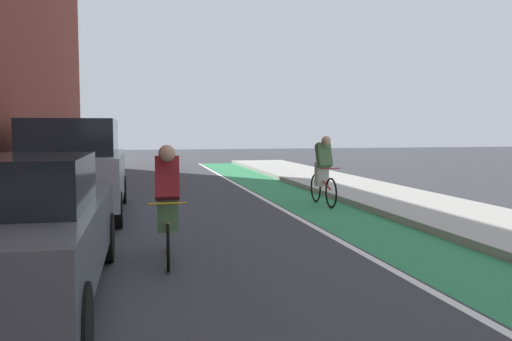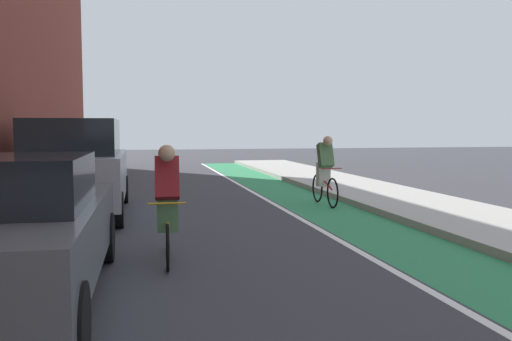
# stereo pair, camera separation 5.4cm
# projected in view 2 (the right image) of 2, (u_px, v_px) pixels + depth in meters

# --- Properties ---
(ground_plane) EXTENTS (77.71, 77.71, 0.00)m
(ground_plane) POSITION_uv_depth(u_px,v_px,m) (227.00, 250.00, 7.89)
(ground_plane) COLOR #38383D
(bike_lane_paint) EXTENTS (1.60, 35.32, 0.00)m
(bike_lane_paint) POSITION_uv_depth(u_px,v_px,m) (351.00, 221.00, 10.42)
(bike_lane_paint) COLOR #2D8451
(bike_lane_paint) RESTS_ON ground
(lane_divider_stripe) EXTENTS (0.12, 35.32, 0.00)m
(lane_divider_stripe) POSITION_uv_depth(u_px,v_px,m) (307.00, 222.00, 10.23)
(lane_divider_stripe) COLOR white
(lane_divider_stripe) RESTS_ON ground
(sidewalk_right) EXTENTS (2.67, 35.32, 0.14)m
(sidewalk_right) POSITION_uv_depth(u_px,v_px,m) (450.00, 214.00, 10.87)
(sidewalk_right) COLOR #A8A59E
(sidewalk_right) RESTS_ON ground
(parked_sedan_gray) EXTENTS (1.87, 4.43, 1.53)m
(parked_sedan_gray) POSITION_uv_depth(u_px,v_px,m) (9.00, 230.00, 5.33)
(parked_sedan_gray) COLOR #595B60
(parked_sedan_gray) RESTS_ON ground
(parked_suv_silver) EXTENTS (2.01, 4.44, 1.98)m
(parked_suv_silver) POSITION_uv_depth(u_px,v_px,m) (76.00, 166.00, 10.96)
(parked_suv_silver) COLOR #9EA0A8
(parked_suv_silver) RESTS_ON ground
(cyclist_trailing) EXTENTS (0.48, 1.65, 1.58)m
(cyclist_trailing) POSITION_uv_depth(u_px,v_px,m) (167.00, 199.00, 7.19)
(cyclist_trailing) COLOR black
(cyclist_trailing) RESTS_ON ground
(cyclist_far) EXTENTS (0.48, 1.74, 1.62)m
(cyclist_far) POSITION_uv_depth(u_px,v_px,m) (325.00, 169.00, 12.54)
(cyclist_far) COLOR black
(cyclist_far) RESTS_ON ground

